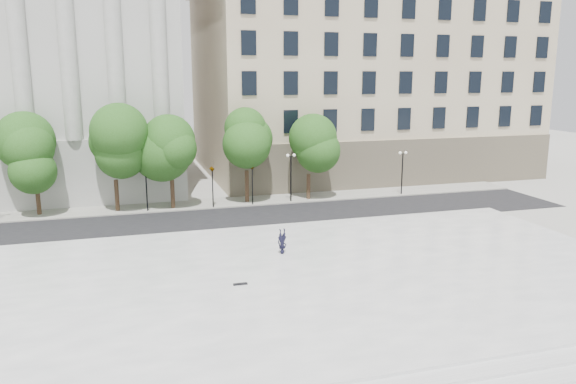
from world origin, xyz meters
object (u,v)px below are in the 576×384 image
object	(u,v)px
traffic_light_east	(252,165)
person_lying	(282,250)
skateboard	(240,284)
traffic_light_west	(212,166)

from	to	relation	value
traffic_light_east	person_lying	bearing A→B (deg)	-96.01
person_lying	skateboard	size ratio (longest dim) A/B	2.09
traffic_light_east	person_lying	xyz separation A→B (m)	(-1.60, -15.23, -3.04)
traffic_light_east	skateboard	bearing A→B (deg)	-104.87
traffic_light_west	person_lying	bearing A→B (deg)	-82.74
traffic_light_east	skateboard	size ratio (longest dim) A/B	5.49
traffic_light_east	skateboard	world-z (taller)	traffic_light_east
traffic_light_west	person_lying	size ratio (longest dim) A/B	2.67
traffic_light_east	person_lying	distance (m)	15.61
person_lying	skateboard	bearing A→B (deg)	-134.84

